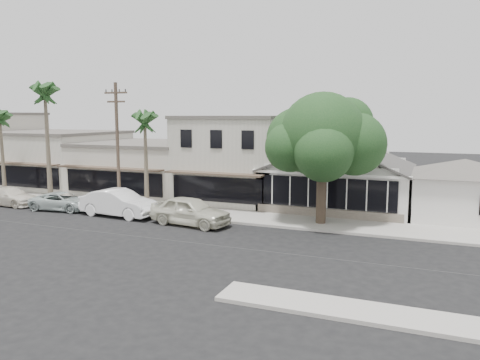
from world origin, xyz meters
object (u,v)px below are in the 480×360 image
at_px(utility_pole, 118,144).
at_px(car_0, 190,211).
at_px(car_3, 10,196).
at_px(car_2, 63,201).
at_px(car_1, 119,203).
at_px(shade_tree, 322,138).

distance_m(utility_pole, car_0, 7.71).
bearing_deg(utility_pole, car_3, -173.32).
height_order(car_0, car_2, car_0).
distance_m(utility_pole, car_3, 10.15).
height_order(utility_pole, car_2, utility_pole).
relative_size(car_1, car_2, 1.19).
relative_size(utility_pole, shade_tree, 1.10).
relative_size(car_1, shade_tree, 0.67).
relative_size(utility_pole, car_1, 1.63).
relative_size(utility_pole, car_0, 1.72).
relative_size(car_0, shade_tree, 0.64).
bearing_deg(car_3, shade_tree, -82.16).
bearing_deg(shade_tree, car_1, -167.89).
xyz_separation_m(utility_pole, car_1, (0.78, -1.14, -3.88)).
distance_m(car_2, shade_tree, 18.95).
height_order(car_1, car_2, car_1).
bearing_deg(utility_pole, shade_tree, 6.87).
xyz_separation_m(car_1, shade_tree, (13.15, 2.82, 4.49)).
distance_m(car_1, car_2, 5.01).
relative_size(utility_pole, car_2, 1.94).
distance_m(car_0, car_2, 10.70).
relative_size(car_0, car_2, 1.13).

